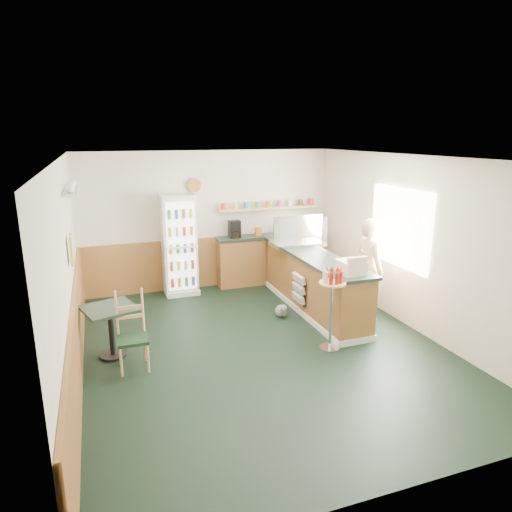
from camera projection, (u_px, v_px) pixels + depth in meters
name	position (u px, v px, depth m)	size (l,w,h in m)	color
ground	(262.00, 347.00, 6.64)	(6.00, 6.00, 0.00)	black
room_envelope	(231.00, 236.00, 6.84)	(5.04, 6.02, 2.72)	beige
service_counter	(313.00, 285.00, 7.93)	(0.68, 3.01, 1.01)	olive
back_counter	(269.00, 256.00, 9.43)	(2.24, 0.42, 1.69)	olive
drinks_fridge	(179.00, 245.00, 8.67)	(0.63, 0.53, 1.91)	white
display_case	(298.00, 231.00, 8.34)	(0.96, 0.50, 0.54)	silver
cash_register	(351.00, 267.00, 6.68)	(0.35, 0.37, 0.20)	beige
shopkeeper	(369.00, 269.00, 7.50)	(0.57, 0.41, 1.70)	tan
condiment_stand	(332.00, 296.00, 6.39)	(0.38, 0.38, 1.17)	silver
newspaper_rack	(299.00, 289.00, 7.66)	(0.09, 0.42, 0.50)	black
cafe_table	(111.00, 322.00, 6.23)	(0.82, 0.82, 0.72)	black
cafe_chair	(131.00, 328.00, 5.96)	(0.39, 0.39, 1.04)	black
dog_doorstop	(282.00, 310.00, 7.70)	(0.20, 0.26, 0.25)	gray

